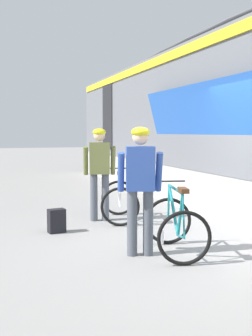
{
  "coord_description": "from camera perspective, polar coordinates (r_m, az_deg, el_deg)",
  "views": [
    {
      "loc": [
        -2.82,
        -5.37,
        1.69
      ],
      "look_at": [
        -0.4,
        1.58,
        1.05
      ],
      "focal_mm": 44.09,
      "sensor_mm": 36.0,
      "label": 1
    }
  ],
  "objects": [
    {
      "name": "ground_plane",
      "position": [
        6.3,
        8.36,
        -10.66
      ],
      "size": [
        80.0,
        80.0,
        0.0
      ],
      "primitive_type": "plane",
      "color": "gray"
    },
    {
      "name": "water_bottle_near_the_bikes",
      "position": [
        6.31,
        4.91,
        -9.5
      ],
      "size": [
        0.07,
        0.07,
        0.23
      ],
      "primitive_type": "cylinder",
      "color": "silver",
      "rests_on": "ground"
    },
    {
      "name": "cyclist_far_in_olive",
      "position": [
        7.83,
        -3.68,
        0.3
      ],
      "size": [
        0.65,
        0.4,
        1.76
      ],
      "color": "#4C515B",
      "rests_on": "ground"
    },
    {
      "name": "bicycle_near_teal",
      "position": [
        5.8,
        6.89,
        -7.91
      ],
      "size": [
        0.94,
        1.2,
        0.99
      ],
      "color": "black",
      "rests_on": "ground"
    },
    {
      "name": "bicycle_far_white",
      "position": [
        7.92,
        -0.92,
        -4.39
      ],
      "size": [
        0.99,
        1.23,
        0.99
      ],
      "color": "black",
      "rests_on": "ground"
    },
    {
      "name": "cyclist_near_in_blue",
      "position": [
        5.6,
        1.98,
        -1.56
      ],
      "size": [
        0.66,
        0.41,
        1.76
      ],
      "color": "#4C515B",
      "rests_on": "ground"
    },
    {
      "name": "backpack_on_platform",
      "position": [
        7.1,
        -9.57,
        -7.21
      ],
      "size": [
        0.31,
        0.22,
        0.4
      ],
      "primitive_type": "cube",
      "rotation": [
        0.0,
        0.0,
        0.16
      ],
      "color": "black",
      "rests_on": "ground"
    }
  ]
}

